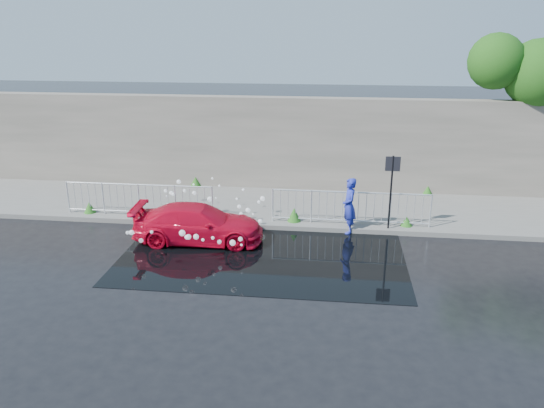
{
  "coord_description": "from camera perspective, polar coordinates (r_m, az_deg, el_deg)",
  "views": [
    {
      "loc": [
        2.39,
        -12.79,
        6.33
      ],
      "look_at": [
        0.57,
        2.56,
        1.0
      ],
      "focal_mm": 35.0,
      "sensor_mm": 36.0,
      "label": 1
    }
  ],
  "objects": [
    {
      "name": "ground",
      "position": [
        14.46,
        -3.47,
        -6.96
      ],
      "size": [
        90.0,
        90.0,
        0.0
      ],
      "primitive_type": "plane",
      "color": "black",
      "rests_on": "ground"
    },
    {
      "name": "pavement",
      "position": [
        19.0,
        -0.85,
        -0.19
      ],
      "size": [
        30.0,
        4.0,
        0.15
      ],
      "primitive_type": "cube",
      "color": "#5E5E5A",
      "rests_on": "ground"
    },
    {
      "name": "curb",
      "position": [
        17.14,
        -1.73,
        -2.36
      ],
      "size": [
        30.0,
        0.25,
        0.16
      ],
      "primitive_type": "cube",
      "color": "#5E5E5A",
      "rests_on": "ground"
    },
    {
      "name": "retaining_wall",
      "position": [
        20.61,
        -0.06,
        6.61
      ],
      "size": [
        30.0,
        0.6,
        3.5
      ],
      "primitive_type": "cube",
      "color": "#5C574E",
      "rests_on": "pavement"
    },
    {
      "name": "puddle",
      "position": [
        15.28,
        -0.96,
        -5.41
      ],
      "size": [
        8.0,
        5.0,
        0.01
      ],
      "primitive_type": "cube",
      "color": "black",
      "rests_on": "ground"
    },
    {
      "name": "sign_post",
      "position": [
        16.64,
        12.74,
        2.48
      ],
      "size": [
        0.45,
        0.06,
        2.5
      ],
      "color": "black",
      "rests_on": "ground"
    },
    {
      "name": "railing_left",
      "position": [
        18.23,
        -14.12,
        0.57
      ],
      "size": [
        5.05,
        0.05,
        1.1
      ],
      "color": "silver",
      "rests_on": "pavement"
    },
    {
      "name": "railing_right",
      "position": [
        17.09,
        8.43,
        -0.3
      ],
      "size": [
        5.05,
        0.05,
        1.1
      ],
      "color": "silver",
      "rests_on": "pavement"
    },
    {
      "name": "weeds",
      "position": [
        18.43,
        -1.9,
        0.04
      ],
      "size": [
        12.17,
        3.93,
        0.45
      ],
      "color": "#17561B",
      "rests_on": "pavement"
    },
    {
      "name": "water_spray",
      "position": [
        16.76,
        -7.55,
        -1.06
      ],
      "size": [
        3.58,
        5.49,
        1.06
      ],
      "color": "white",
      "rests_on": "ground"
    },
    {
      "name": "red_car",
      "position": [
        16.13,
        -7.93,
        -2.1
      ],
      "size": [
        3.97,
        1.77,
        1.13
      ],
      "primitive_type": "imported",
      "rotation": [
        0.0,
        0.0,
        1.62
      ],
      "color": "red",
      "rests_on": "ground"
    },
    {
      "name": "person",
      "position": [
        16.71,
        8.3,
        -0.19
      ],
      "size": [
        0.55,
        0.72,
        1.77
      ],
      "primitive_type": "imported",
      "rotation": [
        0.0,
        0.0,
        -1.37
      ],
      "color": "#202AA3",
      "rests_on": "ground"
    }
  ]
}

